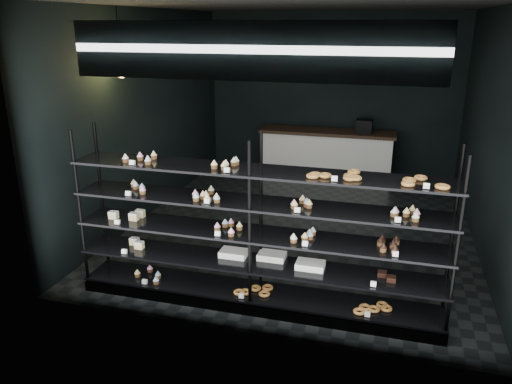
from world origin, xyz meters
The scene contains 5 objects.
room centered at (0.00, 0.00, 1.60)m, with size 5.01×6.01×3.20m.
display_shelf centered at (-0.09, -2.45, 0.63)m, with size 4.00×0.50×1.91m.
signage centered at (0.00, -2.93, 2.75)m, with size 3.30×0.05×0.50m.
pendant_lamp centered at (-2.20, -1.24, 2.45)m, with size 0.30×0.30×0.88m.
service_counter centered at (0.03, 2.50, 0.50)m, with size 2.62×0.65×1.23m.
Camera 1 is at (1.25, -7.14, 2.98)m, focal length 35.00 mm.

